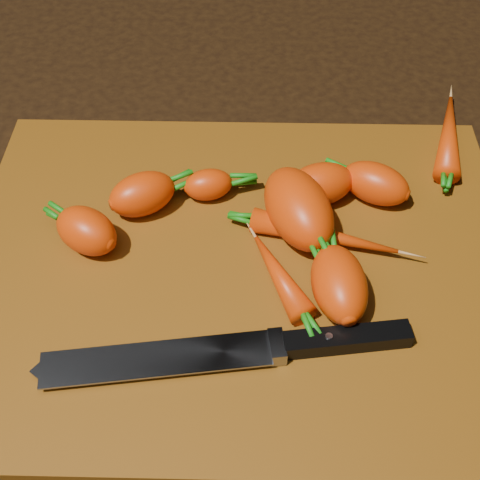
{
  "coord_description": "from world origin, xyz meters",
  "views": [
    {
      "loc": [
        0.01,
        -0.39,
        0.47
      ],
      "look_at": [
        0.0,
        0.01,
        0.03
      ],
      "focal_mm": 50.0,
      "sensor_mm": 36.0,
      "label": 1
    }
  ],
  "objects": [
    {
      "name": "carrot_4",
      "position": [
        0.08,
        0.08,
        0.03
      ],
      "size": [
        0.08,
        0.06,
        0.04
      ],
      "primitive_type": "ellipsoid",
      "rotation": [
        0.0,
        0.0,
        3.45
      ],
      "color": "#D63502",
      "rests_on": "cutting_board"
    },
    {
      "name": "carrot_2",
      "position": [
        0.05,
        0.04,
        0.04
      ],
      "size": [
        0.09,
        0.11,
        0.06
      ],
      "primitive_type": "ellipsoid",
      "rotation": [
        0.0,
        0.0,
        -1.21
      ],
      "color": "#D63502",
      "rests_on": "cutting_board"
    },
    {
      "name": "knife",
      "position": [
        -0.05,
        -0.11,
        0.02
      ],
      "size": [
        0.3,
        0.07,
        0.02
      ],
      "rotation": [
        0.0,
        0.0,
        0.14
      ],
      "color": "gray",
      "rests_on": "cutting_board"
    },
    {
      "name": "carrot_3",
      "position": [
        0.08,
        -0.04,
        0.03
      ],
      "size": [
        0.06,
        0.08,
        0.05
      ],
      "primitive_type": "ellipsoid",
      "rotation": [
        0.0,
        0.0,
        1.71
      ],
      "color": "#D63502",
      "rests_on": "cutting_board"
    },
    {
      "name": "carrot_0",
      "position": [
        -0.09,
        0.06,
        0.03
      ],
      "size": [
        0.08,
        0.07,
        0.04
      ],
      "primitive_type": "ellipsoid",
      "rotation": [
        0.0,
        0.0,
        0.51
      ],
      "color": "#D63502",
      "rests_on": "cutting_board"
    },
    {
      "name": "carrot_9",
      "position": [
        0.03,
        -0.02,
        0.02
      ],
      "size": [
        0.06,
        0.1,
        0.02
      ],
      "primitive_type": "ellipsoid",
      "rotation": [
        0.0,
        0.0,
        2.01
      ],
      "color": "#D63502",
      "rests_on": "cutting_board"
    },
    {
      "name": "carrot_1",
      "position": [
        -0.14,
        0.02,
        0.03
      ],
      "size": [
        0.07,
        0.07,
        0.04
      ],
      "primitive_type": "ellipsoid",
      "rotation": [
        0.0,
        0.0,
        2.56
      ],
      "color": "#D63502",
      "rests_on": "cutting_board"
    },
    {
      "name": "ground",
      "position": [
        0.0,
        0.0,
        -0.01
      ],
      "size": [
        2.0,
        2.0,
        0.01
      ],
      "primitive_type": "cube",
      "color": "black"
    },
    {
      "name": "carrot_8",
      "position": [
        0.08,
        0.02,
        0.02
      ],
      "size": [
        0.14,
        0.06,
        0.02
      ],
      "primitive_type": "ellipsoid",
      "rotation": [
        0.0,
        0.0,
        -0.27
      ],
      "color": "#D63502",
      "rests_on": "cutting_board"
    },
    {
      "name": "cutting_board",
      "position": [
        0.0,
        0.0,
        0.01
      ],
      "size": [
        0.5,
        0.4,
        0.01
      ],
      "primitive_type": "cube",
      "color": "brown",
      "rests_on": "ground"
    },
    {
      "name": "carrot_7",
      "position": [
        0.22,
        0.17,
        0.03
      ],
      "size": [
        0.05,
        0.13,
        0.03
      ],
      "primitive_type": "ellipsoid",
      "rotation": [
        0.0,
        0.0,
        1.35
      ],
      "color": "#D63502",
      "rests_on": "cutting_board"
    },
    {
      "name": "carrot_6",
      "position": [
        0.13,
        0.08,
        0.03
      ],
      "size": [
        0.08,
        0.07,
        0.04
      ],
      "primitive_type": "ellipsoid",
      "rotation": [
        0.0,
        0.0,
        2.63
      ],
      "color": "#D63502",
      "rests_on": "cutting_board"
    },
    {
      "name": "carrot_5",
      "position": [
        -0.03,
        0.08,
        0.03
      ],
      "size": [
        0.05,
        0.04,
        0.03
      ],
      "primitive_type": "ellipsoid",
      "rotation": [
        0.0,
        0.0,
        0.23
      ],
      "color": "#D63502",
      "rests_on": "cutting_board"
    }
  ]
}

